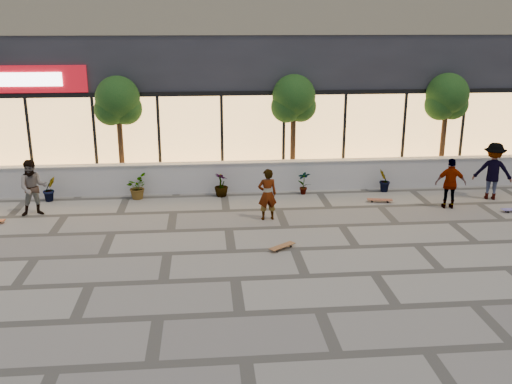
{
  "coord_description": "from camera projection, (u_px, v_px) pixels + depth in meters",
  "views": [
    {
      "loc": [
        -0.61,
        -11.91,
        5.68
      ],
      "look_at": [
        0.71,
        2.54,
        1.3
      ],
      "focal_mm": 40.0,
      "sensor_mm": 36.0,
      "label": 1
    }
  ],
  "objects": [
    {
      "name": "skater_center",
      "position": [
        267.0,
        194.0,
        16.75
      ],
      "size": [
        0.6,
        0.43,
        1.55
      ],
      "primitive_type": "imported",
      "rotation": [
        0.0,
        0.0,
        3.26
      ],
      "color": "white",
      "rests_on": "ground"
    },
    {
      "name": "shrub_f",
      "position": [
        384.0,
        181.0,
        19.56
      ],
      "size": [
        0.55,
        0.57,
        0.81
      ],
      "primitive_type": "imported",
      "rotation": [
        0.0,
        0.0,
        4.1
      ],
      "color": "#143E13",
      "rests_on": "ground"
    },
    {
      "name": "tree_east",
      "position": [
        447.0,
        99.0,
        20.23
      ],
      "size": [
        1.6,
        1.5,
        3.92
      ],
      "color": "#412617",
      "rests_on": "ground"
    },
    {
      "name": "retail_building",
      "position": [
        217.0,
        56.0,
        23.72
      ],
      "size": [
        24.0,
        9.17,
        8.5
      ],
      "color": "#26252B",
      "rests_on": "ground"
    },
    {
      "name": "shrub_b",
      "position": [
        50.0,
        189.0,
        18.58
      ],
      "size": [
        0.57,
        0.57,
        0.81
      ],
      "primitive_type": "imported",
      "rotation": [
        0.0,
        0.0,
        0.82
      ],
      "color": "#143E13",
      "rests_on": "ground"
    },
    {
      "name": "tree_midwest",
      "position": [
        118.0,
        104.0,
        19.22
      ],
      "size": [
        1.6,
        1.5,
        3.92
      ],
      "color": "#412617",
      "rests_on": "ground"
    },
    {
      "name": "ground",
      "position": [
        235.0,
        279.0,
        13.05
      ],
      "size": [
        80.0,
        80.0,
        0.0
      ],
      "primitive_type": "plane",
      "color": "gray",
      "rests_on": "ground"
    },
    {
      "name": "skateboard_right_near",
      "position": [
        380.0,
        200.0,
        18.53
      ],
      "size": [
        0.83,
        0.36,
        0.1
      ],
      "rotation": [
        0.0,
        0.0,
        -0.2
      ],
      "color": "brown",
      "rests_on": "ground"
    },
    {
      "name": "shrub_d",
      "position": [
        221.0,
        185.0,
        19.07
      ],
      "size": [
        0.64,
        0.64,
        0.81
      ],
      "primitive_type": "imported",
      "rotation": [
        0.0,
        0.0,
        2.46
      ],
      "color": "#143E13",
      "rests_on": "ground"
    },
    {
      "name": "skater_right_near",
      "position": [
        451.0,
        184.0,
        17.77
      ],
      "size": [
        0.99,
        0.56,
        1.6
      ],
      "primitive_type": "imported",
      "rotation": [
        0.0,
        0.0,
        2.95
      ],
      "color": "silver",
      "rests_on": "ground"
    },
    {
      "name": "skateboard_center",
      "position": [
        282.0,
        246.0,
        14.73
      ],
      "size": [
        0.76,
        0.64,
        0.1
      ],
      "rotation": [
        0.0,
        0.0,
        0.65
      ],
      "color": "brown",
      "rests_on": "ground"
    },
    {
      "name": "shrub_e",
      "position": [
        304.0,
        183.0,
        19.32
      ],
      "size": [
        0.46,
        0.35,
        0.81
      ],
      "primitive_type": "imported",
      "rotation": [
        0.0,
        0.0,
        3.28
      ],
      "color": "#143E13",
      "rests_on": "ground"
    },
    {
      "name": "skater_left",
      "position": [
        33.0,
        188.0,
        17.09
      ],
      "size": [
        0.97,
        0.83,
        1.72
      ],
      "primitive_type": "imported",
      "rotation": [
        0.0,
        0.0,
        0.24
      ],
      "color": "tan",
      "rests_on": "ground"
    },
    {
      "name": "skater_right_far",
      "position": [
        493.0,
        171.0,
        18.66
      ],
      "size": [
        1.39,
        1.11,
        1.89
      ],
      "primitive_type": "imported",
      "rotation": [
        0.0,
        0.0,
        2.75
      ],
      "color": "#9D2F1C",
      "rests_on": "ground"
    },
    {
      "name": "planter_wall",
      "position": [
        224.0,
        177.0,
        19.57
      ],
      "size": [
        22.0,
        0.42,
        1.04
      ],
      "color": "beige",
      "rests_on": "ground"
    },
    {
      "name": "tree_mideast",
      "position": [
        294.0,
        101.0,
        19.75
      ],
      "size": [
        1.6,
        1.5,
        3.92
      ],
      "color": "#412617",
      "rests_on": "ground"
    },
    {
      "name": "shrub_c",
      "position": [
        137.0,
        187.0,
        18.83
      ],
      "size": [
        0.68,
        0.77,
        0.81
      ],
      "primitive_type": "imported",
      "rotation": [
        0.0,
        0.0,
        1.64
      ],
      "color": "#143E13",
      "rests_on": "ground"
    }
  ]
}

